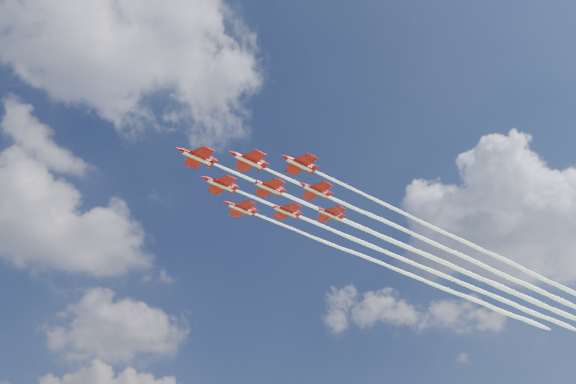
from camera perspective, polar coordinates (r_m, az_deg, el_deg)
name	(u,v)px	position (r m, az deg, el deg)	size (l,w,h in m)	color
jet_lead	(413,249)	(172.58, 12.61, -5.72)	(151.56, 37.62, 2.61)	#B00913
jet_row2_port	(452,252)	(176.66, 16.31, -5.83)	(151.56, 37.62, 2.61)	#B00913
jet_row2_starb	(420,266)	(183.19, 13.29, -7.35)	(151.56, 37.62, 2.61)	#B00913
jet_row3_port	(490,254)	(181.44, 19.83, -5.91)	(151.56, 37.62, 2.61)	#B00913
jet_row3_centre	(457,268)	(187.39, 16.77, -7.41)	(151.56, 37.62, 2.61)	#B00913
jet_row3_starb	(426,281)	(193.95, 13.89, -8.80)	(151.56, 37.62, 2.61)	#B00913
jet_row4_port	(493,270)	(192.24, 20.09, -7.45)	(151.56, 37.62, 2.61)	#B00913
jet_row4_starb	(461,283)	(198.25, 17.18, -8.82)	(151.56, 37.62, 2.61)	#B00913
jet_tail	(495,285)	(203.17, 20.33, -8.82)	(151.56, 37.62, 2.61)	#B00913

